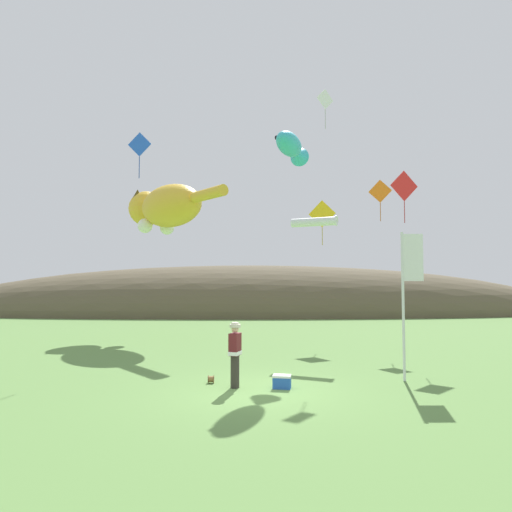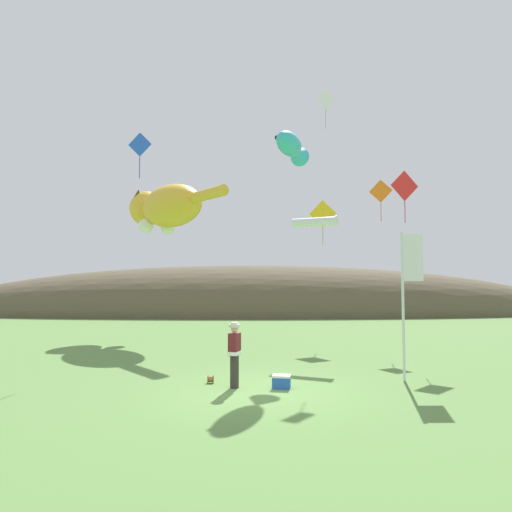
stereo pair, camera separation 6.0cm
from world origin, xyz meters
The scene contains 14 objects.
ground_plane centered at (0.00, 0.00, 0.00)m, with size 120.00×120.00×0.00m, color #5B8442.
distant_hill_ridge centered at (0.00, 30.04, 0.00)m, with size 58.55×13.34×8.92m.
festival_attendant centered at (-0.63, 0.42, 0.95)m, with size 0.38×0.48×1.77m.
kite_spool centered at (-1.33, 1.02, 0.11)m, with size 0.17×0.22×0.22m.
picnic_cooler centered at (0.65, 0.34, 0.18)m, with size 0.54×0.41×0.36m.
festival_banner_pole centered at (4.44, 1.21, 2.86)m, with size 0.66×0.08×4.36m.
kite_giant_cat centered at (-4.80, 12.43, 6.93)m, with size 6.05×7.17×2.64m.
kite_fish_windsock centered at (1.39, 5.29, 8.17)m, with size 1.74×3.09×0.92m.
kite_tube_streamer centered at (2.49, 6.59, 5.39)m, with size 1.93×1.18×0.44m.
kite_diamond_blue centered at (-4.73, 6.23, 8.49)m, with size 1.00×0.18×1.91m.
kite_diamond_red centered at (6.20, 6.45, 6.86)m, with size 1.26×0.33×2.19m.
kite_diamond_orange centered at (6.05, 9.36, 7.23)m, with size 1.02×0.47×2.01m.
kite_diamond_white centered at (3.17, 7.81, 11.09)m, with size 0.81×0.48×1.83m.
kite_diamond_gold centered at (3.45, 10.66, 6.33)m, with size 1.32×0.47×2.29m.
Camera 2 is at (-0.19, -12.18, 2.86)m, focal length 32.00 mm.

